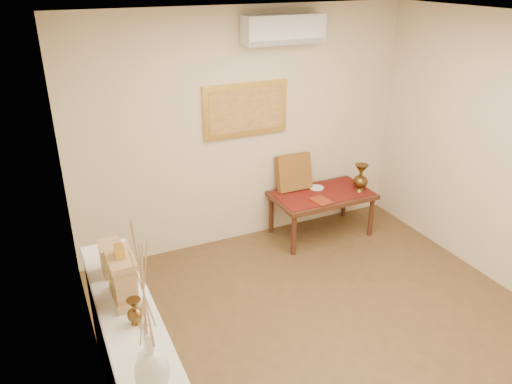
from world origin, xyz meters
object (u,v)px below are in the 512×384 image
display_ledge (136,370)px  mantel_clock (123,277)px  low_table (322,198)px  wooden_chest (112,258)px  white_vase (146,317)px  brass_urn_tall (361,175)px

display_ledge → mantel_clock: size_ratio=4.93×
mantel_clock → low_table: 3.23m
low_table → wooden_chest: bearing=-153.3°
mantel_clock → white_vase: bearing=-91.7°
mantel_clock → wooden_chest: 0.36m
mantel_clock → low_table: bearing=32.7°
display_ledge → brass_urn_tall: bearing=29.2°
brass_urn_tall → mantel_clock: (-3.10, -1.57, 0.39)m
display_ledge → low_table: size_ratio=1.68×
mantel_clock → wooden_chest: bearing=92.5°
wooden_chest → low_table: 3.05m
wooden_chest → brass_urn_tall: bearing=21.2°
display_ledge → wooden_chest: size_ratio=8.28×
brass_urn_tall → mantel_clock: 3.50m
white_vase → mantel_clock: (0.03, 0.90, -0.32)m
wooden_chest → white_vase: bearing=-90.5°
display_ledge → wooden_chest: bearing=89.6°
white_vase → low_table: bearing=44.1°
white_vase → low_table: white_vase is taller
brass_urn_tall → mantel_clock: size_ratio=1.01×
brass_urn_tall → wooden_chest: 3.36m
brass_urn_tall → white_vase: bearing=-141.7°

